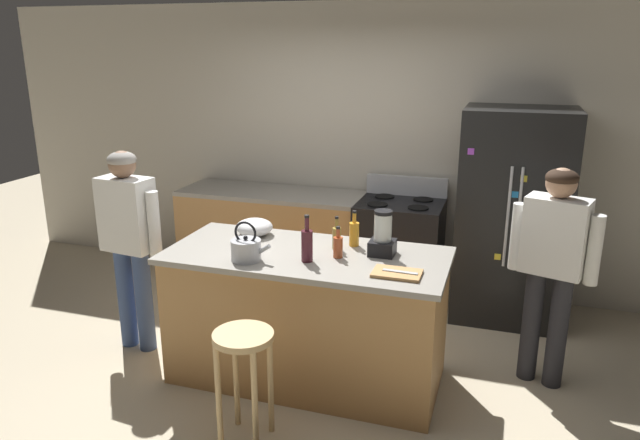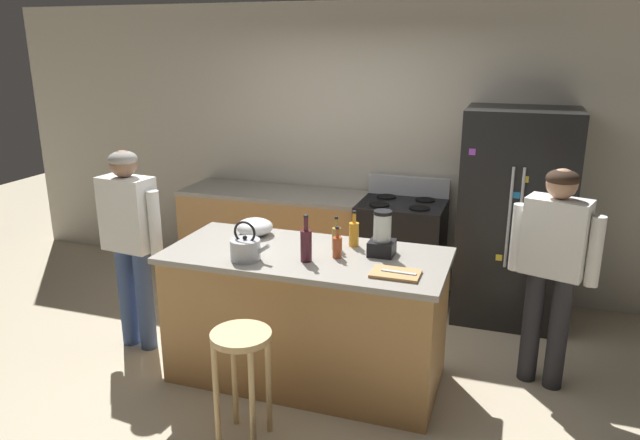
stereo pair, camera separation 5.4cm
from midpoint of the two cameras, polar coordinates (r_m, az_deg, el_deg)
The scene contains 18 objects.
ground_plane at distance 4.48m, azimuth -0.92°, elevation -14.67°, with size 14.00×14.00×0.00m, color beige.
back_wall at distance 5.78m, azimuth 5.58°, elevation 6.85°, with size 8.00×0.10×2.70m, color beige.
kitchen_island at distance 4.25m, azimuth -0.95°, elevation -9.17°, with size 1.93×0.89×0.95m.
back_counter_run at distance 5.86m, azimuth -3.21°, elevation -1.80°, with size 2.00×0.64×0.95m.
refrigerator at distance 5.29m, azimuth 18.44°, elevation 0.27°, with size 0.90×0.73×1.82m.
stove_range at distance 5.52m, azimuth 8.02°, elevation -2.99°, with size 0.76×0.65×1.13m.
person_by_island_left at distance 4.71m, azimuth -17.49°, elevation -1.10°, with size 0.60×0.26×1.58m.
person_by_sink_right at distance 4.29m, azimuth 21.82°, elevation -3.44°, with size 0.59×0.33×1.55m.
bar_stool at distance 3.61m, azimuth -7.08°, elevation -13.01°, with size 0.36×0.36×0.71m.
blender_appliance at distance 4.01m, azimuth 6.37°, elevation -1.59°, with size 0.17×0.17×0.31m.
bottle_wine at distance 3.88m, azimuth -0.94°, elevation -2.35°, with size 0.08×0.08×0.32m.
bottle_vinegar at distance 4.11m, azimuth 1.95°, elevation -1.68°, with size 0.06×0.06×0.24m.
bottle_cooking_sauce at distance 3.96m, azimuth 2.06°, elevation -2.54°, with size 0.06×0.06×0.22m.
bottle_soda at distance 4.19m, azimuth 3.65°, elevation -1.27°, with size 0.07×0.07×0.26m.
mixing_bowl at distance 4.45m, azimuth -5.95°, elevation -0.66°, with size 0.28×0.28×0.12m, color white.
tea_kettle at distance 3.94m, azimuth -6.77°, elevation -2.74°, with size 0.28×0.20×0.27m.
cutting_board at distance 3.72m, azimuth 7.69°, elevation -5.13°, with size 0.30×0.20×0.02m, color #B7844C.
chef_knife at distance 3.71m, azimuth 8.00°, elevation -4.98°, with size 0.22×0.03×0.01m, color #B7BABF.
Camera 2 is at (1.32, -3.59, 2.33)m, focal length 33.33 mm.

